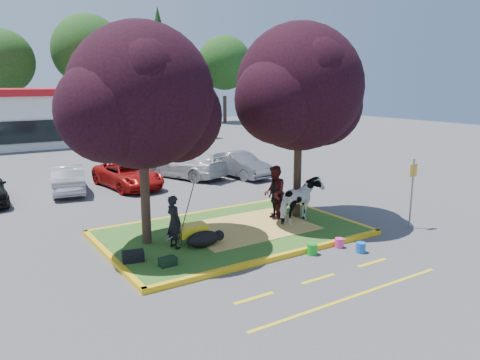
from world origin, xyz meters
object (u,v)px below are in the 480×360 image
bucket_blue (361,248)px  wheelbarrow (193,230)px  cow (301,201)px  handler (174,222)px  calf (203,239)px  bucket_green (312,249)px  car_silver (67,179)px  sign_post (412,186)px  bucket_pink (339,243)px

bucket_blue → wheelbarrow: bearing=142.4°
cow → handler: handler is taller
calf → bucket_blue: 4.67m
bucket_green → bucket_blue: size_ratio=1.06×
handler → cow: bearing=-100.3°
cow → car_silver: 11.19m
sign_post → calf: bearing=165.8°
calf → bucket_green: size_ratio=3.25×
car_silver → wheelbarrow: bearing=109.3°
bucket_blue → bucket_pink: bearing=109.2°
car_silver → bucket_pink: bearing=124.1°
sign_post → wheelbarrow: bearing=162.8°
cow → bucket_pink: 2.42m
wheelbarrow → car_silver: size_ratio=0.40×
handler → sign_post: 8.15m
cow → car_silver: cow is taller
cow → wheelbarrow: size_ratio=1.18×
bucket_pink → cow: bearing=81.0°
handler → bucket_blue: (4.61, -3.00, -0.79)m
bucket_green → car_silver: size_ratio=0.08×
wheelbarrow → calf: bearing=-68.5°
bucket_pink → bucket_blue: bearing=-70.8°
sign_post → car_silver: bearing=126.7°
wheelbarrow → bucket_green: wheelbarrow is taller
calf → bucket_blue: calf is taller
sign_post → car_silver: (-8.64, 11.86, -0.85)m
handler → wheelbarrow: (0.63, 0.07, -0.39)m
cow → wheelbarrow: bearing=71.0°
sign_post → car_silver: 14.70m
wheelbarrow → bucket_blue: (3.98, -3.06, -0.40)m
handler → sign_post: (7.82, -2.24, 0.54)m
calf → bucket_green: 3.22m
cow → sign_post: (3.07, -2.16, 0.55)m
wheelbarrow → bucket_blue: size_ratio=5.06×
wheelbarrow → bucket_pink: bearing=-27.2°
wheelbarrow → sign_post: bearing=-12.4°
handler → calf: bearing=-125.3°
cow → handler: bearing=72.1°
bucket_blue → handler: bearing=147.0°
cow → bucket_green: (-1.45, -2.26, -0.77)m
bucket_green → car_silver: car_silver is taller
handler → bucket_pink: bearing=-127.4°
sign_post → bucket_blue: sign_post is taller
calf → handler: handler is taller
wheelbarrow → sign_post: sign_post is taller
sign_post → bucket_pink: bearing=-177.7°
bucket_pink → car_silver: car_silver is taller
cow → calf: (-3.99, -0.29, -0.55)m
bucket_pink → wheelbarrow: bearing=147.3°
bucket_pink → bucket_blue: size_ratio=0.94×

